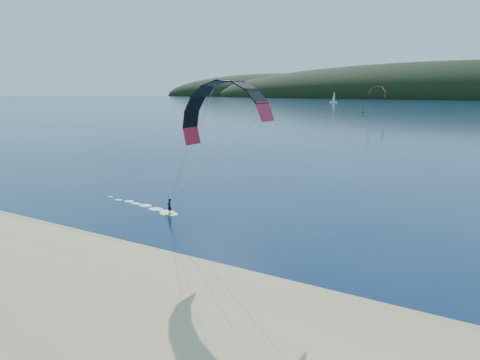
% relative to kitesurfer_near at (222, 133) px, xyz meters
% --- Properties ---
extents(ground, '(1800.00, 1800.00, 0.00)m').
position_rel_kitesurfer_near_xyz_m(ground, '(-4.12, -8.89, -8.55)').
color(ground, '#08193C').
rests_on(ground, ground).
extents(wet_sand, '(220.00, 2.50, 0.10)m').
position_rel_kitesurfer_near_xyz_m(wet_sand, '(-4.12, -4.39, -8.50)').
color(wet_sand, olive).
rests_on(wet_sand, ground).
extents(kitesurfer_near, '(24.15, 7.78, 13.28)m').
position_rel_kitesurfer_near_xyz_m(kitesurfer_near, '(0.00, 0.00, 0.00)').
color(kitesurfer_near, gold).
rests_on(kitesurfer_near, ground).
extents(kitesurfer_far, '(12.64, 8.29, 13.36)m').
position_rel_kitesurfer_near_xyz_m(kitesurfer_far, '(-35.43, 184.63, 1.11)').
color(kitesurfer_far, gold).
rests_on(kitesurfer_far, ground).
extents(sailboat, '(7.77, 4.87, 10.85)m').
position_rel_kitesurfer_near_xyz_m(sailboat, '(-130.68, 397.79, -7.75)').
color(sailboat, white).
rests_on(sailboat, ground).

